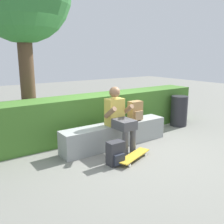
# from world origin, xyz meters

# --- Properties ---
(ground_plane) EXTENTS (24.00, 24.00, 0.00)m
(ground_plane) POSITION_xyz_m (0.00, 0.00, 0.00)
(ground_plane) COLOR slate
(bench_main) EXTENTS (2.32, 0.40, 0.46)m
(bench_main) POSITION_xyz_m (0.00, 0.28, 0.23)
(bench_main) COLOR #959A98
(bench_main) RESTS_ON ground
(person_skater) EXTENTS (0.49, 0.62, 1.21)m
(person_skater) POSITION_xyz_m (-0.07, 0.07, 0.66)
(person_skater) COLOR gold
(person_skater) RESTS_ON ground
(skateboard_near_person) EXTENTS (0.82, 0.46, 0.09)m
(skateboard_near_person) POSITION_xyz_m (-0.16, -0.49, 0.07)
(skateboard_near_person) COLOR gold
(skateboard_near_person) RESTS_ON ground
(backpack_on_bench) EXTENTS (0.28, 0.23, 0.40)m
(backpack_on_bench) POSITION_xyz_m (0.50, 0.27, 0.65)
(backpack_on_bench) COLOR #A37A47
(backpack_on_bench) RESTS_ON bench_main
(backpack_on_ground) EXTENTS (0.28, 0.23, 0.40)m
(backpack_on_ground) POSITION_xyz_m (-0.53, -0.45, 0.19)
(backpack_on_ground) COLOR #333338
(backpack_on_ground) RESTS_ON ground
(hedge_row) EXTENTS (5.60, 0.68, 0.92)m
(hedge_row) POSITION_xyz_m (0.05, 1.12, 0.46)
(hedge_row) COLOR #41722A
(hedge_row) RESTS_ON ground
(trash_bin) EXTENTS (0.42, 0.42, 0.77)m
(trash_bin) POSITION_xyz_m (2.19, 0.53, 0.39)
(trash_bin) COLOR #232328
(trash_bin) RESTS_ON ground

